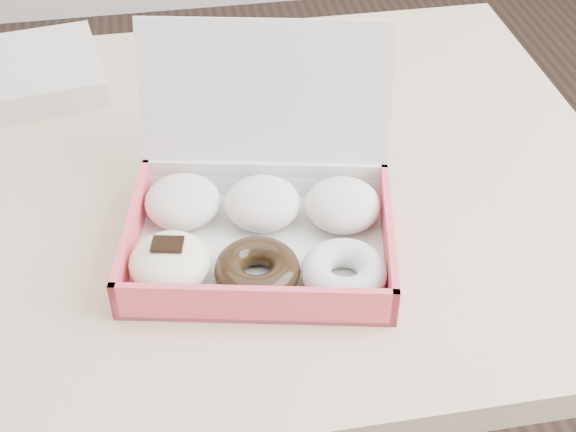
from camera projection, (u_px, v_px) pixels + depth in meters
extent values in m
cube|color=tan|center=(150.00, 194.00, 1.02)|extent=(1.20, 0.80, 0.04)
cylinder|color=tan|center=(440.00, 200.00, 1.60)|extent=(0.05, 0.05, 0.71)
cube|color=silver|center=(260.00, 251.00, 0.91)|extent=(0.33, 0.27, 0.01)
cube|color=#F84A5B|center=(254.00, 305.00, 0.82)|extent=(0.29, 0.07, 0.05)
cube|color=silver|center=(265.00, 179.00, 0.97)|extent=(0.29, 0.07, 0.05)
cube|color=#F84A5B|center=(133.00, 234.00, 0.90)|extent=(0.05, 0.21, 0.05)
cube|color=#F84A5B|center=(388.00, 239.00, 0.89)|extent=(0.05, 0.21, 0.05)
cube|color=silver|center=(265.00, 112.00, 0.94)|extent=(0.30, 0.12, 0.21)
ellipsoid|color=silver|center=(183.00, 201.00, 0.93)|extent=(0.10, 0.10, 0.05)
ellipsoid|color=silver|center=(262.00, 203.00, 0.93)|extent=(0.10, 0.10, 0.05)
ellipsoid|color=silver|center=(343.00, 205.00, 0.93)|extent=(0.10, 0.10, 0.05)
ellipsoid|color=#F0EAC1|center=(170.00, 262.00, 0.86)|extent=(0.10, 0.10, 0.05)
cube|color=black|center=(167.00, 244.00, 0.84)|extent=(0.04, 0.03, 0.00)
torus|color=black|center=(257.00, 270.00, 0.86)|extent=(0.11, 0.11, 0.03)
torus|color=silver|center=(344.00, 272.00, 0.86)|extent=(0.11, 0.11, 0.03)
cube|color=silver|center=(14.00, 75.00, 1.17)|extent=(0.27, 0.23, 0.04)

